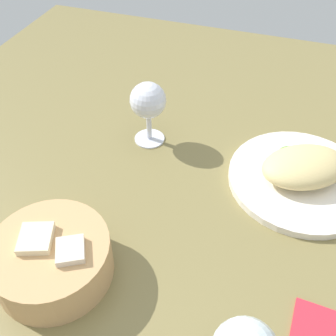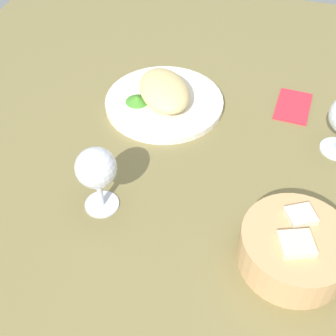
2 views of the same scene
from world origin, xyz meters
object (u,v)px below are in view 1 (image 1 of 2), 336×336
bread_basket (52,258)px  folded_napkin (336,336)px  plate (300,179)px  wine_glass_near (148,103)px

bread_basket → folded_napkin: 39.16cm
plate → folded_napkin: size_ratio=2.31×
plate → wine_glass_near: (29.67, -2.67, 7.99)cm
plate → folded_napkin: bearing=104.5°
bread_basket → wine_glass_near: bearing=-94.0°
wine_glass_near → folded_napkin: bearing=141.0°
bread_basket → plate: bearing=-136.9°
bread_basket → folded_napkin: (-38.93, -2.99, -3.00)cm
wine_glass_near → plate: bearing=174.9°
bread_basket → folded_napkin: bearing=-175.6°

